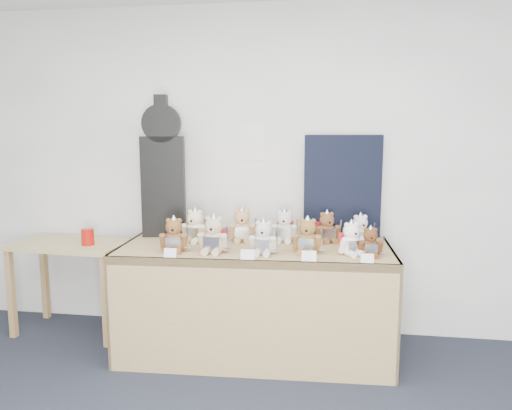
# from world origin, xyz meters

# --- Properties ---
(room_shell) EXTENTS (6.00, 6.00, 6.00)m
(room_shell) POSITION_xyz_m (-0.04, 2.49, 1.59)
(room_shell) COLOR silver
(room_shell) RESTS_ON floor
(display_table) EXTENTS (2.05, 0.93, 0.84)m
(display_table) POSITION_xyz_m (0.07, 1.91, 0.66)
(display_table) COLOR olive
(display_table) RESTS_ON floor
(side_table) EXTENTS (0.96, 0.58, 0.77)m
(side_table) POSITION_xyz_m (-1.52, 2.15, 0.65)
(side_table) COLOR tan
(side_table) RESTS_ON floor
(guitar_case) EXTENTS (0.35, 0.16, 1.13)m
(guitar_case) POSITION_xyz_m (-0.72, 2.21, 1.39)
(guitar_case) COLOR black
(guitar_case) RESTS_ON display_table
(navy_board) EXTENTS (0.61, 0.08, 0.82)m
(navy_board) POSITION_xyz_m (0.70, 2.40, 1.25)
(navy_board) COLOR black
(navy_board) RESTS_ON display_table
(red_cup) EXTENTS (0.10, 0.10, 0.13)m
(red_cup) POSITION_xyz_m (-1.32, 2.08, 0.84)
(red_cup) COLOR #A8130B
(red_cup) RESTS_ON side_table
(teddy_front_far_left) EXTENTS (0.23, 0.20, 0.28)m
(teddy_front_far_left) POSITION_xyz_m (-0.49, 1.73, 0.95)
(teddy_front_far_left) COLOR brown
(teddy_front_far_left) RESTS_ON display_table
(teddy_front_left) EXTENTS (0.24, 0.20, 0.30)m
(teddy_front_left) POSITION_xyz_m (-0.20, 1.75, 0.96)
(teddy_front_left) COLOR tan
(teddy_front_left) RESTS_ON display_table
(teddy_front_centre) EXTENTS (0.22, 0.18, 0.27)m
(teddy_front_centre) POSITION_xyz_m (0.15, 1.76, 0.95)
(teddy_front_centre) COLOR beige
(teddy_front_centre) RESTS_ON display_table
(teddy_front_right) EXTENTS (0.23, 0.19, 0.28)m
(teddy_front_right) POSITION_xyz_m (0.45, 1.83, 0.95)
(teddy_front_right) COLOR brown
(teddy_front_right) RESTS_ON display_table
(teddy_front_far_right) EXTENTS (0.22, 0.21, 0.26)m
(teddy_front_far_right) POSITION_xyz_m (0.76, 1.83, 0.94)
(teddy_front_far_right) COLOR white
(teddy_front_far_right) RESTS_ON display_table
(teddy_front_end) EXTENTS (0.19, 0.16, 0.23)m
(teddy_front_end) POSITION_xyz_m (0.89, 1.81, 0.93)
(teddy_front_end) COLOR #57341D
(teddy_front_end) RESTS_ON display_table
(teddy_back_left) EXTENTS (0.23, 0.21, 0.29)m
(teddy_back_left) POSITION_xyz_m (-0.42, 2.06, 0.95)
(teddy_back_left) COLOR beige
(teddy_back_left) RESTS_ON display_table
(teddy_back_centre_left) EXTENTS (0.24, 0.21, 0.29)m
(teddy_back_centre_left) POSITION_xyz_m (-0.07, 2.14, 0.95)
(teddy_back_centre_left) COLOR tan
(teddy_back_centre_left) RESTS_ON display_table
(teddy_back_centre_right) EXTENTS (0.22, 0.18, 0.28)m
(teddy_back_centre_right) POSITION_xyz_m (0.26, 2.18, 0.95)
(teddy_back_centre_right) COLOR beige
(teddy_back_centre_right) RESTS_ON display_table
(teddy_back_right) EXTENTS (0.22, 0.21, 0.27)m
(teddy_back_right) POSITION_xyz_m (0.59, 2.21, 0.94)
(teddy_back_right) COLOR brown
(teddy_back_right) RESTS_ON display_table
(teddy_back_end) EXTENTS (0.22, 0.20, 0.26)m
(teddy_back_end) POSITION_xyz_m (0.84, 2.16, 0.94)
(teddy_back_end) COLOR silver
(teddy_back_end) RESTS_ON display_table
(entry_card_a) EXTENTS (0.09, 0.02, 0.06)m
(entry_card_a) POSITION_xyz_m (-0.46, 1.56, 0.87)
(entry_card_a) COLOR silver
(entry_card_a) RESTS_ON display_table
(entry_card_b) EXTENTS (0.10, 0.02, 0.07)m
(entry_card_b) POSITION_xyz_m (0.07, 1.59, 0.88)
(entry_card_b) COLOR silver
(entry_card_b) RESTS_ON display_table
(entry_card_c) EXTENTS (0.10, 0.03, 0.07)m
(entry_card_c) POSITION_xyz_m (0.48, 1.60, 0.88)
(entry_card_c) COLOR silver
(entry_card_c) RESTS_ON display_table
(entry_card_d) EXTENTS (0.09, 0.02, 0.06)m
(entry_card_d) POSITION_xyz_m (0.85, 1.62, 0.87)
(entry_card_d) COLOR silver
(entry_card_d) RESTS_ON display_table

